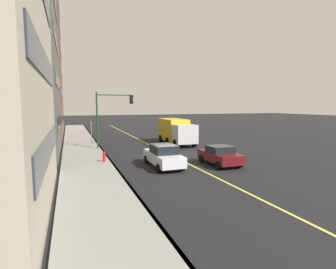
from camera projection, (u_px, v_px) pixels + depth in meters
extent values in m
plane|color=black|center=(171.00, 155.00, 24.53)|extent=(200.00, 200.00, 0.00)
cube|color=gray|center=(86.00, 160.00, 22.00)|extent=(80.00, 3.77, 0.15)
cube|color=slate|center=(109.00, 159.00, 22.62)|extent=(80.00, 0.16, 0.15)
cube|color=#D8CC4C|center=(171.00, 155.00, 24.53)|extent=(80.00, 0.16, 0.01)
cube|color=#262D38|center=(49.00, 147.00, 11.75)|extent=(11.02, 0.06, 1.10)
cube|color=#262D38|center=(45.00, 65.00, 11.37)|extent=(11.02, 0.06, 1.10)
cube|color=#262D38|center=(60.00, 121.00, 26.64)|extent=(11.69, 0.06, 1.10)
cube|color=#262D38|center=(58.00, 82.00, 26.23)|extent=(11.69, 0.06, 1.10)
cube|color=#262D38|center=(56.00, 42.00, 25.82)|extent=(11.69, 0.06, 1.10)
cube|color=#262D38|center=(54.00, 1.00, 25.41)|extent=(11.69, 0.06, 1.10)
cube|color=brown|center=(19.00, 58.00, 39.74)|extent=(17.80, 11.25, 22.89)
cube|color=#262D38|center=(63.00, 116.00, 42.62)|extent=(14.95, 0.06, 1.10)
cube|color=#262D38|center=(62.00, 94.00, 42.24)|extent=(14.95, 0.06, 1.10)
cube|color=#262D38|center=(61.00, 71.00, 41.86)|extent=(14.95, 0.06, 1.10)
cube|color=#262D38|center=(60.00, 48.00, 41.48)|extent=(14.95, 0.06, 1.10)
cube|color=#262D38|center=(59.00, 25.00, 41.10)|extent=(14.95, 0.06, 1.10)
cube|color=#262D38|center=(58.00, 1.00, 40.72)|extent=(14.95, 0.06, 1.10)
cube|color=#591116|center=(220.00, 157.00, 20.61)|extent=(3.84, 1.87, 0.68)
cube|color=black|center=(220.00, 149.00, 20.54)|extent=(1.63, 1.72, 0.50)
cylinder|color=black|center=(240.00, 164.00, 19.78)|extent=(0.60, 0.22, 0.60)
cylinder|color=black|center=(218.00, 165.00, 19.15)|extent=(0.60, 0.22, 0.60)
cylinder|color=black|center=(221.00, 157.00, 22.14)|extent=(0.60, 0.22, 0.60)
cylinder|color=black|center=(201.00, 159.00, 21.52)|extent=(0.60, 0.22, 0.60)
cube|color=silver|center=(163.00, 158.00, 20.05)|extent=(4.73, 1.76, 0.74)
cube|color=black|center=(164.00, 149.00, 19.84)|extent=(2.10, 1.62, 0.63)
cylinder|color=black|center=(146.00, 159.00, 21.25)|extent=(0.60, 0.22, 0.60)
cylinder|color=black|center=(167.00, 158.00, 21.84)|extent=(0.60, 0.22, 0.60)
cylinder|color=black|center=(159.00, 168.00, 18.33)|extent=(0.60, 0.22, 0.60)
cylinder|color=black|center=(182.00, 166.00, 18.92)|extent=(0.60, 0.22, 0.60)
cube|color=silver|center=(185.00, 134.00, 29.00)|extent=(1.93, 2.32, 2.00)
cube|color=gold|center=(173.00, 129.00, 32.27)|extent=(4.82, 2.32, 2.45)
cylinder|color=black|center=(194.00, 143.00, 29.49)|extent=(0.90, 0.28, 0.90)
cylinder|color=black|center=(175.00, 144.00, 28.73)|extent=(0.90, 0.28, 0.90)
cylinder|color=black|center=(178.00, 138.00, 33.91)|extent=(0.90, 0.28, 0.90)
cylinder|color=black|center=(161.00, 139.00, 33.15)|extent=(0.90, 0.28, 0.90)
cylinder|color=black|center=(186.00, 140.00, 31.66)|extent=(0.90, 0.28, 0.90)
cylinder|color=black|center=(168.00, 141.00, 30.90)|extent=(0.90, 0.28, 0.90)
cylinder|color=#1E3823|center=(97.00, 121.00, 27.40)|extent=(0.16, 0.16, 5.86)
cylinder|color=#1E3823|center=(115.00, 95.00, 27.76)|extent=(0.10, 3.78, 0.10)
cube|color=black|center=(131.00, 100.00, 28.37)|extent=(0.28, 0.30, 0.90)
sphere|color=#360605|center=(133.00, 97.00, 28.39)|extent=(0.18, 0.18, 0.18)
sphere|color=gold|center=(133.00, 100.00, 28.43)|extent=(0.18, 0.18, 0.18)
sphere|color=black|center=(133.00, 102.00, 28.46)|extent=(0.18, 0.18, 0.18)
cylinder|color=slate|center=(91.00, 134.00, 28.78)|extent=(0.08, 0.08, 2.86)
cube|color=white|center=(91.00, 123.00, 28.63)|extent=(0.60, 0.02, 0.20)
cube|color=#DB5919|center=(91.00, 126.00, 28.67)|extent=(0.44, 0.02, 0.28)
cylinder|color=red|center=(104.00, 158.00, 21.18)|extent=(0.24, 0.24, 0.80)
sphere|color=red|center=(104.00, 153.00, 21.13)|extent=(0.20, 0.20, 0.20)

